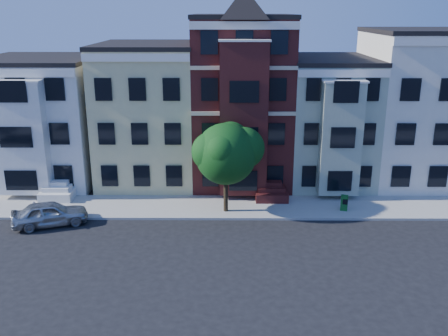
{
  "coord_description": "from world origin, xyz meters",
  "views": [
    {
      "loc": [
        -1.11,
        -22.79,
        12.55
      ],
      "look_at": [
        -1.26,
        3.59,
        4.2
      ],
      "focal_mm": 40.0,
      "sensor_mm": 36.0,
      "label": 1
    }
  ],
  "objects_px": {
    "street_tree": "(226,158)",
    "newspaper_box": "(344,203)",
    "parked_car": "(50,214)",
    "fire_hydrant": "(34,208)"
  },
  "relations": [
    {
      "from": "fire_hydrant",
      "to": "parked_car",
      "type": "bearing_deg",
      "value": -44.58
    },
    {
      "from": "parked_car",
      "to": "fire_hydrant",
      "type": "distance_m",
      "value": 2.22
    },
    {
      "from": "street_tree",
      "to": "newspaper_box",
      "type": "distance_m",
      "value": 8.28
    },
    {
      "from": "newspaper_box",
      "to": "fire_hydrant",
      "type": "xyz_separation_m",
      "value": [
        -19.95,
        -0.62,
        -0.18
      ]
    },
    {
      "from": "street_tree",
      "to": "newspaper_box",
      "type": "bearing_deg",
      "value": 1.32
    },
    {
      "from": "newspaper_box",
      "to": "fire_hydrant",
      "type": "height_order",
      "value": "newspaper_box"
    },
    {
      "from": "street_tree",
      "to": "parked_car",
      "type": "height_order",
      "value": "street_tree"
    },
    {
      "from": "street_tree",
      "to": "newspaper_box",
      "type": "xyz_separation_m",
      "value": [
        7.68,
        0.18,
        -3.07
      ]
    },
    {
      "from": "newspaper_box",
      "to": "fire_hydrant",
      "type": "bearing_deg",
      "value": -162.74
    },
    {
      "from": "parked_car",
      "to": "newspaper_box",
      "type": "height_order",
      "value": "parked_car"
    }
  ]
}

